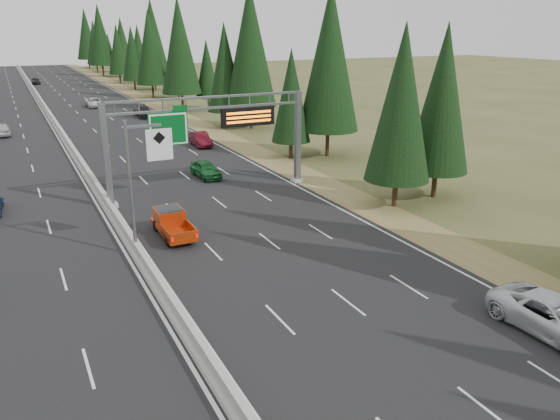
{
  "coord_description": "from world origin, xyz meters",
  "views": [
    {
      "loc": [
        -5.71,
        -5.47,
        12.92
      ],
      "look_at": [
        7.02,
        20.0,
        3.35
      ],
      "focal_mm": 35.0,
      "sensor_mm": 36.0,
      "label": 1
    }
  ],
  "objects": [
    {
      "name": "tree_row_right",
      "position": [
        22.18,
        70.08,
        9.48
      ],
      "size": [
        11.39,
        237.35,
        18.9
      ],
      "color": "black",
      "rests_on": "ground"
    },
    {
      "name": "car_ahead_white",
      "position": [
        7.79,
        91.57,
        0.83
      ],
      "size": [
        2.52,
        5.42,
        1.5
      ],
      "primitive_type": "imported",
      "rotation": [
        0.0,
        0.0,
        -0.01
      ],
      "color": "silver",
      "rests_on": "road"
    },
    {
      "name": "road",
      "position": [
        0.0,
        80.0,
        0.04
      ],
      "size": [
        32.0,
        260.0,
        0.08
      ],
      "primitive_type": "cube",
      "color": "black",
      "rests_on": "ground"
    },
    {
      "name": "car_ahead_far",
      "position": [
        1.5,
        138.23,
        0.85
      ],
      "size": [
        1.88,
        4.55,
        1.54
      ],
      "primitive_type": "imported",
      "rotation": [
        0.0,
        0.0,
        0.01
      ],
      "color": "black",
      "rests_on": "road"
    },
    {
      "name": "car_ahead_green",
      "position": [
        9.56,
        40.0,
        0.82
      ],
      "size": [
        1.94,
        4.42,
        1.48
      ],
      "primitive_type": "imported",
      "rotation": [
        0.0,
        0.0,
        0.05
      ],
      "color": "#166127",
      "rests_on": "road"
    },
    {
      "name": "car_ahead_dkgrey",
      "position": [
        12.65,
        77.31,
        0.87
      ],
      "size": [
        2.27,
        5.49,
        1.59
      ],
      "primitive_type": "imported",
      "rotation": [
        0.0,
        0.0,
        -0.01
      ],
      "color": "black",
      "rests_on": "road"
    },
    {
      "name": "red_pickup",
      "position": [
        2.85,
        27.46,
        0.99
      ],
      "size": [
        1.79,
        5.02,
        1.64
      ],
      "color": "black",
      "rests_on": "road"
    },
    {
      "name": "sign_gantry",
      "position": [
        8.92,
        34.88,
        5.27
      ],
      "size": [
        16.75,
        0.98,
        7.8
      ],
      "color": "slate",
      "rests_on": "road"
    },
    {
      "name": "shoulder_right",
      "position": [
        17.8,
        80.0,
        0.03
      ],
      "size": [
        3.6,
        260.0,
        0.06
      ],
      "primitive_type": "cube",
      "color": "olive",
      "rests_on": "ground"
    },
    {
      "name": "median_barrier",
      "position": [
        0.0,
        80.0,
        0.41
      ],
      "size": [
        0.7,
        260.0,
        0.85
      ],
      "color": "#999994",
      "rests_on": "road"
    },
    {
      "name": "car_ahead_dkred",
      "position": [
        13.54,
        53.22,
        0.85
      ],
      "size": [
        1.84,
        4.74,
        1.54
      ],
      "primitive_type": "imported",
      "rotation": [
        0.0,
        0.0,
        -0.05
      ],
      "color": "#540C18",
      "rests_on": "road"
    },
    {
      "name": "car_onc_white",
      "position": [
        -6.57,
        70.11,
        0.88
      ],
      "size": [
        2.07,
        4.75,
        1.59
      ],
      "primitive_type": "imported",
      "rotation": [
        0.0,
        0.0,
        3.18
      ],
      "color": "#B9B9B9",
      "rests_on": "road"
    },
    {
      "name": "silver_minivan",
      "position": [
        14.5,
        8.0,
        0.9
      ],
      "size": [
        2.94,
        5.99,
        1.64
      ],
      "primitive_type": "imported",
      "rotation": [
        0.0,
        0.0,
        0.04
      ],
      "color": "silver",
      "rests_on": "road"
    },
    {
      "name": "hov_sign_pole",
      "position": [
        0.58,
        24.97,
        4.72
      ],
      "size": [
        2.8,
        0.5,
        8.0
      ],
      "color": "slate",
      "rests_on": "road"
    }
  ]
}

